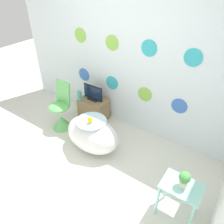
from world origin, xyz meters
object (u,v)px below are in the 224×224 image
at_px(bathtub, 92,134).
at_px(potted_plant_left, 184,179).
at_px(tv, 93,94).
at_px(chair, 61,114).
at_px(vase, 80,96).

distance_m(bathtub, potted_plant_left, 1.63).
distance_m(bathtub, tv, 0.89).
relative_size(chair, vase, 4.39).
height_order(chair, vase, chair).
bearing_deg(chair, tv, 60.47).
relative_size(bathtub, tv, 2.19).
height_order(chair, tv, chair).
distance_m(chair, potted_plant_left, 2.45).
bearing_deg(bathtub, chair, 171.77).
height_order(chair, potted_plant_left, chair).
height_order(bathtub, tv, tv).
relative_size(chair, potted_plant_left, 4.26).
distance_m(vase, potted_plant_left, 2.42).
xyz_separation_m(vase, potted_plant_left, (2.26, -0.86, 0.14)).
relative_size(bathtub, chair, 1.02).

